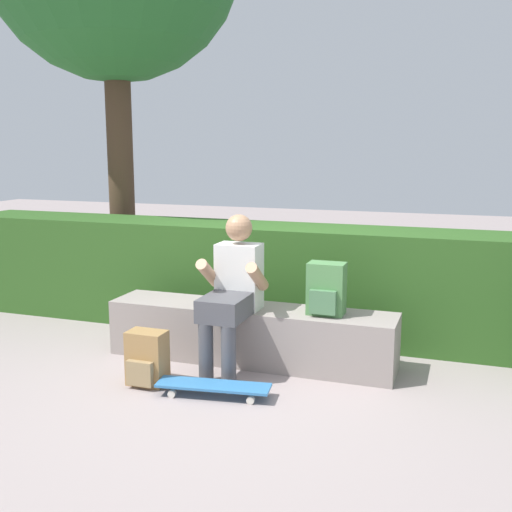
% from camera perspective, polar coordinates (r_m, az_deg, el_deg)
% --- Properties ---
extents(ground_plane, '(24.00, 24.00, 0.00)m').
position_cam_1_polar(ground_plane, '(4.72, -2.39, -11.35)').
color(ground_plane, gray).
extents(bench_main, '(2.34, 0.46, 0.45)m').
position_cam_1_polar(bench_main, '(5.03, -0.53, -7.20)').
color(bench_main, gray).
rests_on(bench_main, ground).
extents(person_skater, '(0.49, 0.62, 1.20)m').
position_cam_1_polar(person_skater, '(4.75, -2.18, -2.97)').
color(person_skater, white).
rests_on(person_skater, ground).
extents(skateboard_near_person, '(0.82, 0.31, 0.09)m').
position_cam_1_polar(skateboard_near_person, '(4.42, -3.94, -11.87)').
color(skateboard_near_person, teal).
rests_on(skateboard_near_person, ground).
extents(backpack_on_bench, '(0.28, 0.23, 0.40)m').
position_cam_1_polar(backpack_on_bench, '(4.75, 6.48, -3.10)').
color(backpack_on_bench, '#51894C').
rests_on(backpack_on_bench, bench_main).
extents(backpack_on_ground, '(0.28, 0.23, 0.40)m').
position_cam_1_polar(backpack_on_ground, '(4.64, -10.04, -9.32)').
color(backpack_on_ground, '#A37A47').
rests_on(backpack_on_ground, ground).
extents(hedge_row, '(6.03, 0.67, 1.00)m').
position_cam_1_polar(hedge_row, '(5.85, -0.73, -1.93)').
color(hedge_row, '#2D561F').
rests_on(hedge_row, ground).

